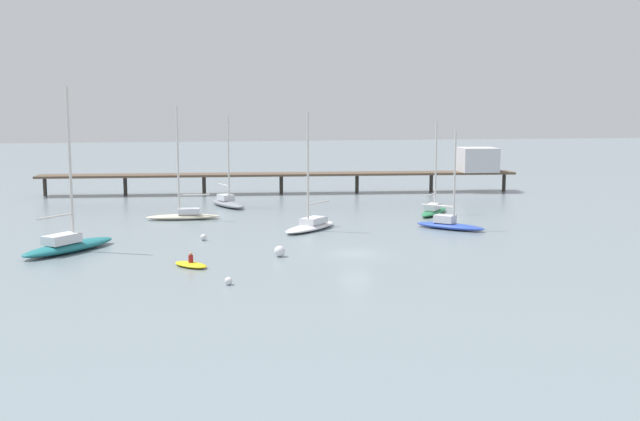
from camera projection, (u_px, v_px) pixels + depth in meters
ground_plane at (355, 254)px, 62.11m from camera, size 400.00×400.00×0.00m
pier at (383, 167)px, 105.51m from camera, size 65.26×9.96×6.17m
sailboat_blue at (449, 223)px, 74.39m from camera, size 6.39×6.38×9.65m
sailboat_white at (311, 224)px, 74.00m from camera, size 7.08×7.44×11.47m
sailboat_green at (434, 209)px, 84.33m from camera, size 5.69×6.91×10.31m
sailboat_cream at (184, 213)px, 80.70m from camera, size 7.87×2.20×12.02m
sailboat_gray at (228, 201)px, 90.92m from camera, size 4.65×7.75×10.82m
sailboat_teal at (68, 243)px, 62.75m from camera, size 7.91×8.86×13.57m
dinghy_yellow at (191, 264)px, 57.01m from camera, size 3.12×3.31×1.14m
mooring_buoy_far at (229, 281)px, 51.30m from camera, size 0.53×0.53×0.53m
mooring_buoy_near at (280, 251)px, 60.84m from camera, size 0.89×0.89×0.89m
mooring_buoy_outer at (203, 237)px, 68.25m from camera, size 0.58×0.58×0.58m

